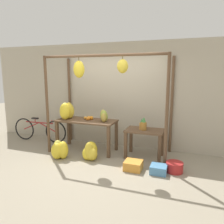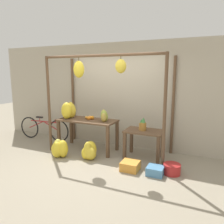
{
  "view_description": "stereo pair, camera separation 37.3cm",
  "coord_description": "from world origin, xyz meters",
  "px_view_note": "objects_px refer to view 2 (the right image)",
  "views": [
    {
      "loc": [
        1.9,
        -4.16,
        2.01
      ],
      "look_at": [
        0.1,
        0.75,
        1.06
      ],
      "focal_mm": 35.0,
      "sensor_mm": 36.0,
      "label": 1
    },
    {
      "loc": [
        2.24,
        -4.02,
        2.01
      ],
      "look_at": [
        0.1,
        0.75,
        1.06
      ],
      "focal_mm": 35.0,
      "sensor_mm": 36.0,
      "label": 2
    }
  ],
  "objects_px": {
    "pineapple_cluster": "(143,125)",
    "fruit_crate_purple": "(155,171)",
    "banana_pile_on_table": "(69,111)",
    "parked_bicycle": "(44,128)",
    "blue_bucket": "(172,169)",
    "fruit_crate_white": "(130,166)",
    "orange_pile": "(90,118)",
    "banana_pile_ground_left": "(60,149)",
    "papaya_pile": "(104,116)",
    "banana_pile_ground_right": "(89,151)"
  },
  "relations": [
    {
      "from": "banana_pile_ground_left",
      "to": "parked_bicycle",
      "type": "relative_size",
      "value": 0.29
    },
    {
      "from": "banana_pile_on_table",
      "to": "banana_pile_ground_right",
      "type": "height_order",
      "value": "banana_pile_on_table"
    },
    {
      "from": "pineapple_cluster",
      "to": "blue_bucket",
      "type": "bearing_deg",
      "value": -35.7
    },
    {
      "from": "banana_pile_ground_left",
      "to": "fruit_crate_purple",
      "type": "relative_size",
      "value": 1.57
    },
    {
      "from": "pineapple_cluster",
      "to": "fruit_crate_purple",
      "type": "relative_size",
      "value": 0.97
    },
    {
      "from": "orange_pile",
      "to": "blue_bucket",
      "type": "bearing_deg",
      "value": -14.57
    },
    {
      "from": "banana_pile_on_table",
      "to": "parked_bicycle",
      "type": "xyz_separation_m",
      "value": [
        -1.12,
        0.26,
        -0.67
      ]
    },
    {
      "from": "fruit_crate_white",
      "to": "blue_bucket",
      "type": "xyz_separation_m",
      "value": [
        0.82,
        0.18,
        0.01
      ]
    },
    {
      "from": "fruit_crate_purple",
      "to": "banana_pile_ground_right",
      "type": "bearing_deg",
      "value": 174.0
    },
    {
      "from": "fruit_crate_white",
      "to": "parked_bicycle",
      "type": "bearing_deg",
      "value": 163.38
    },
    {
      "from": "blue_bucket",
      "to": "banana_pile_ground_right",
      "type": "bearing_deg",
      "value": -179.91
    },
    {
      "from": "banana_pile_on_table",
      "to": "fruit_crate_white",
      "type": "bearing_deg",
      "value": -18.55
    },
    {
      "from": "banana_pile_ground_left",
      "to": "blue_bucket",
      "type": "xyz_separation_m",
      "value": [
        2.61,
        0.18,
        -0.1
      ]
    },
    {
      "from": "fruit_crate_white",
      "to": "orange_pile",
      "type": "bearing_deg",
      "value": 151.52
    },
    {
      "from": "papaya_pile",
      "to": "fruit_crate_white",
      "type": "bearing_deg",
      "value": -36.6
    },
    {
      "from": "pineapple_cluster",
      "to": "fruit_crate_purple",
      "type": "bearing_deg",
      "value": -56.31
    },
    {
      "from": "blue_bucket",
      "to": "pineapple_cluster",
      "type": "bearing_deg",
      "value": 144.3
    },
    {
      "from": "pineapple_cluster",
      "to": "banana_pile_ground_right",
      "type": "xyz_separation_m",
      "value": [
        -1.12,
        -0.57,
        -0.62
      ]
    },
    {
      "from": "blue_bucket",
      "to": "orange_pile",
      "type": "bearing_deg",
      "value": 165.43
    },
    {
      "from": "orange_pile",
      "to": "banana_pile_ground_left",
      "type": "relative_size",
      "value": 0.51
    },
    {
      "from": "parked_bicycle",
      "to": "fruit_crate_purple",
      "type": "height_order",
      "value": "parked_bicycle"
    },
    {
      "from": "orange_pile",
      "to": "banana_pile_ground_left",
      "type": "distance_m",
      "value": 1.08
    },
    {
      "from": "pineapple_cluster",
      "to": "orange_pile",
      "type": "bearing_deg",
      "value": 179.58
    },
    {
      "from": "parked_bicycle",
      "to": "fruit_crate_purple",
      "type": "relative_size",
      "value": 5.35
    },
    {
      "from": "fruit_crate_white",
      "to": "papaya_pile",
      "type": "distance_m",
      "value": 1.46
    },
    {
      "from": "orange_pile",
      "to": "banana_pile_ground_left",
      "type": "xyz_separation_m",
      "value": [
        -0.4,
        -0.76,
        -0.66
      ]
    },
    {
      "from": "banana_pile_on_table",
      "to": "blue_bucket",
      "type": "relative_size",
      "value": 1.31
    },
    {
      "from": "orange_pile",
      "to": "fruit_crate_white",
      "type": "relative_size",
      "value": 0.72
    },
    {
      "from": "blue_bucket",
      "to": "parked_bicycle",
      "type": "relative_size",
      "value": 0.2
    },
    {
      "from": "banana_pile_ground_left",
      "to": "fruit_crate_purple",
      "type": "distance_m",
      "value": 2.32
    },
    {
      "from": "banana_pile_on_table",
      "to": "papaya_pile",
      "type": "bearing_deg",
      "value": 2.39
    },
    {
      "from": "pineapple_cluster",
      "to": "parked_bicycle",
      "type": "relative_size",
      "value": 0.18
    },
    {
      "from": "banana_pile_on_table",
      "to": "orange_pile",
      "type": "height_order",
      "value": "banana_pile_on_table"
    },
    {
      "from": "blue_bucket",
      "to": "papaya_pile",
      "type": "height_order",
      "value": "papaya_pile"
    },
    {
      "from": "orange_pile",
      "to": "banana_pile_ground_right",
      "type": "relative_size",
      "value": 0.59
    },
    {
      "from": "banana_pile_on_table",
      "to": "fruit_crate_purple",
      "type": "bearing_deg",
      "value": -14.67
    },
    {
      "from": "blue_bucket",
      "to": "parked_bicycle",
      "type": "distance_m",
      "value": 3.99
    },
    {
      "from": "banana_pile_on_table",
      "to": "parked_bicycle",
      "type": "relative_size",
      "value": 0.26
    },
    {
      "from": "blue_bucket",
      "to": "parked_bicycle",
      "type": "bearing_deg",
      "value": 169.24
    },
    {
      "from": "papaya_pile",
      "to": "fruit_crate_purple",
      "type": "xyz_separation_m",
      "value": [
        1.48,
        -0.7,
        -0.86
      ]
    },
    {
      "from": "fruit_crate_purple",
      "to": "blue_bucket",
      "type": "bearing_deg",
      "value": 30.26
    },
    {
      "from": "fruit_crate_white",
      "to": "blue_bucket",
      "type": "relative_size",
      "value": 1.04
    },
    {
      "from": "pineapple_cluster",
      "to": "fruit_crate_purple",
      "type": "height_order",
      "value": "pineapple_cluster"
    },
    {
      "from": "orange_pile",
      "to": "parked_bicycle",
      "type": "relative_size",
      "value": 0.15
    },
    {
      "from": "orange_pile",
      "to": "parked_bicycle",
      "type": "bearing_deg",
      "value": 174.35
    },
    {
      "from": "banana_pile_on_table",
      "to": "banana_pile_ground_left",
      "type": "relative_size",
      "value": 0.89
    },
    {
      "from": "orange_pile",
      "to": "fruit_crate_purple",
      "type": "xyz_separation_m",
      "value": [
        1.92,
        -0.75,
        -0.77
      ]
    },
    {
      "from": "banana_pile_ground_left",
      "to": "fruit_crate_white",
      "type": "relative_size",
      "value": 1.41
    },
    {
      "from": "orange_pile",
      "to": "pineapple_cluster",
      "type": "distance_m",
      "value": 1.43
    },
    {
      "from": "banana_pile_ground_left",
      "to": "papaya_pile",
      "type": "distance_m",
      "value": 1.33
    }
  ]
}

